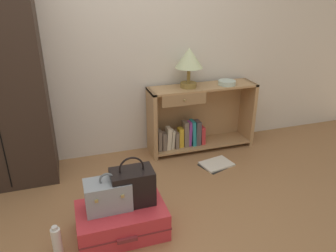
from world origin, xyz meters
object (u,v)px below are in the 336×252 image
at_px(bottle, 57,240).
at_px(open_book_on_floor, 216,164).
at_px(bookshelf, 196,119).
at_px(train_case, 108,195).
at_px(handbag, 132,186).
at_px(bowl, 227,83).
at_px(suitcase_large, 122,220).
at_px(table_lamp, 189,60).

bearing_deg(bottle, open_book_on_floor, 25.46).
xyz_separation_m(bookshelf, train_case, (-1.14, -1.10, -0.01)).
bearing_deg(train_case, handbag, 4.70).
xyz_separation_m(bowl, bottle, (-1.83, -1.13, -0.65)).
height_order(suitcase_large, bottle, same).
height_order(train_case, open_book_on_floor, train_case).
distance_m(bottle, open_book_on_floor, 1.75).
xyz_separation_m(bookshelf, suitcase_large, (-1.05, -1.13, -0.24)).
distance_m(table_lamp, bowl, 0.50).
xyz_separation_m(train_case, handbag, (0.18, 0.02, 0.03)).
distance_m(bookshelf, handbag, 1.44).
bearing_deg(bottle, bookshelf, 38.07).
bearing_deg(suitcase_large, bottle, -172.76).
relative_size(bookshelf, suitcase_large, 1.82).
height_order(bowl, handbag, bowl).
distance_m(train_case, handbag, 0.19).
bearing_deg(suitcase_large, handbag, 23.50).
xyz_separation_m(bookshelf, bowl, (0.32, -0.06, 0.41)).
height_order(table_lamp, bowl, table_lamp).
bearing_deg(bottle, table_lamp, 39.77).
xyz_separation_m(train_case, open_book_on_floor, (1.20, 0.66, -0.33)).
bearing_deg(bookshelf, train_case, -135.93).
distance_m(handbag, bottle, 0.63).
relative_size(table_lamp, suitcase_large, 0.63).
relative_size(train_case, open_book_on_floor, 0.83).
distance_m(table_lamp, handbag, 1.51).
bearing_deg(table_lamp, train_case, -133.47).
relative_size(table_lamp, train_case, 1.27).
bearing_deg(bowl, open_book_on_floor, -124.06).
distance_m(table_lamp, bottle, 2.05).
height_order(bookshelf, train_case, bookshelf).
bearing_deg(handbag, open_book_on_floor, 32.58).
relative_size(table_lamp, bottle, 1.85).
xyz_separation_m(bowl, suitcase_large, (-1.37, -1.07, -0.65)).
xyz_separation_m(bowl, train_case, (-1.45, -1.04, -0.42)).
bearing_deg(bottle, train_case, 13.00).
distance_m(train_case, open_book_on_floor, 1.41).
relative_size(bottle, open_book_on_floor, 0.57).
bearing_deg(bowl, handbag, -141.02).
bearing_deg(suitcase_large, bowl, 38.01).
height_order(bookshelf, bowl, bowl).
bearing_deg(train_case, bookshelf, 44.07).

